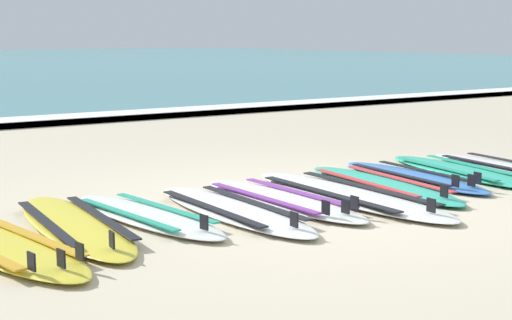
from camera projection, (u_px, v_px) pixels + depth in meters
ground_plane at (319, 204)px, 6.66m from camera, size 80.00×80.00×0.00m
wave_foam_strip at (37, 121)px, 12.54m from camera, size 80.00×0.78×0.11m
surfboard_1 at (74, 224)px, 5.77m from camera, size 0.77×2.28×0.18m
surfboard_2 at (146, 216)px, 6.06m from camera, size 0.69×1.99×0.18m
surfboard_3 at (232, 209)px, 6.27m from camera, size 0.60×2.20×0.18m
surfboard_4 at (281, 199)px, 6.66m from camera, size 0.56×2.15×0.18m
surfboard_5 at (347, 195)px, 6.86m from camera, size 0.69×2.58×0.18m
surfboard_6 at (382, 184)px, 7.33m from camera, size 0.77×2.24×0.18m
surfboard_7 at (413, 177)px, 7.73m from camera, size 0.64×2.04×0.18m
surfboard_8 at (460, 171)px, 8.06m from camera, size 0.88×2.23×0.18m
surfboard_9 at (505, 167)px, 8.28m from camera, size 0.76×2.15×0.18m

